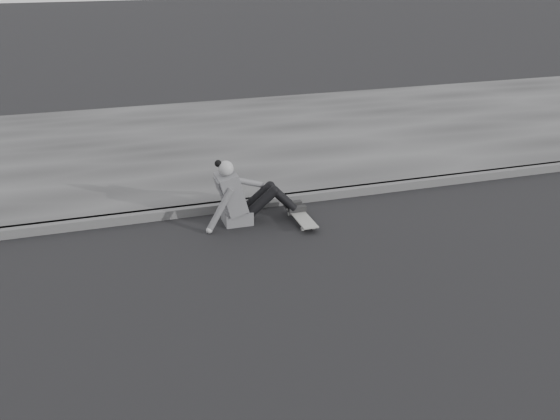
# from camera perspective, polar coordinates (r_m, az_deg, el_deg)

# --- Properties ---
(ground) EXTENTS (80.00, 80.00, 0.00)m
(ground) POSITION_cam_1_polar(r_m,az_deg,el_deg) (6.93, 12.79, -6.46)
(ground) COLOR black
(ground) RESTS_ON ground
(curb) EXTENTS (24.00, 0.16, 0.12)m
(curb) POSITION_cam_1_polar(r_m,az_deg,el_deg) (8.99, 4.71, 1.50)
(curb) COLOR #4B4B4B
(curb) RESTS_ON ground
(sidewalk) EXTENTS (24.00, 6.00, 0.12)m
(sidewalk) POSITION_cam_1_polar(r_m,az_deg,el_deg) (11.68, -0.91, 6.67)
(sidewalk) COLOR #3A3A3A
(sidewalk) RESTS_ON ground
(skateboard) EXTENTS (0.20, 0.78, 0.09)m
(skateboard) POSITION_cam_1_polar(r_m,az_deg,el_deg) (8.16, 1.95, -0.66)
(skateboard) COLOR #989994
(skateboard) RESTS_ON ground
(seated_woman) EXTENTS (1.38, 0.46, 0.88)m
(seated_woman) POSITION_cam_1_polar(r_m,az_deg,el_deg) (8.06, -3.53, 1.25)
(seated_woman) COLOR #58595B
(seated_woman) RESTS_ON ground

